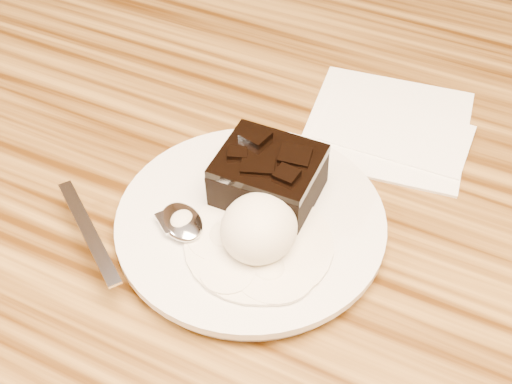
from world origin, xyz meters
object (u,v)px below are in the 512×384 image
at_px(plate, 251,225).
at_px(spoon, 182,223).
at_px(ice_cream_scoop, 259,228).
at_px(brownie, 268,179).
at_px(napkin, 388,125).

relative_size(plate, spoon, 1.25).
bearing_deg(ice_cream_scoop, brownie, 107.78).
distance_m(plate, napkin, 0.19).
xyz_separation_m(plate, spoon, (-0.05, -0.03, 0.01)).
xyz_separation_m(brownie, ice_cream_scoop, (0.02, -0.05, 0.00)).
bearing_deg(ice_cream_scoop, spoon, -170.61).
xyz_separation_m(brownie, napkin, (0.06, 0.15, -0.03)).
height_order(brownie, ice_cream_scoop, ice_cream_scoop).
bearing_deg(napkin, ice_cream_scoop, -101.59).
xyz_separation_m(spoon, napkin, (0.11, 0.21, -0.02)).
height_order(spoon, napkin, spoon).
xyz_separation_m(ice_cream_scoop, napkin, (0.04, 0.20, -0.04)).
bearing_deg(brownie, ice_cream_scoop, -72.22).
relative_size(ice_cream_scoop, spoon, 0.35).
bearing_deg(spoon, napkin, 8.66).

